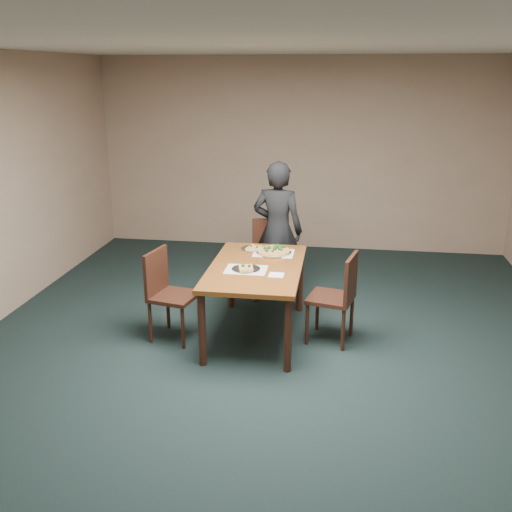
# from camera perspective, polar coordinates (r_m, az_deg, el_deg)

# --- Properties ---
(ground) EXTENTS (8.00, 8.00, 0.00)m
(ground) POSITION_cam_1_polar(r_m,az_deg,el_deg) (5.15, 0.84, -12.01)
(ground) COLOR black
(ground) RESTS_ON ground
(room_shell) EXTENTS (8.00, 8.00, 8.00)m
(room_shell) POSITION_cam_1_polar(r_m,az_deg,el_deg) (4.54, 0.94, 7.35)
(room_shell) COLOR tan
(room_shell) RESTS_ON ground
(dining_table) EXTENTS (0.90, 1.50, 0.75)m
(dining_table) POSITION_cam_1_polar(r_m,az_deg,el_deg) (5.65, 0.00, -1.85)
(dining_table) COLOR #5F3213
(dining_table) RESTS_ON ground
(chair_far) EXTENTS (0.49, 0.49, 0.91)m
(chair_far) POSITION_cam_1_polar(r_m,az_deg,el_deg) (6.77, 1.44, 0.29)
(chair_far) COLOR black
(chair_far) RESTS_ON ground
(chair_left) EXTENTS (0.50, 0.50, 0.91)m
(chair_left) POSITION_cam_1_polar(r_m,az_deg,el_deg) (5.73, -8.90, -3.32)
(chair_left) COLOR black
(chair_left) RESTS_ON ground
(chair_right) EXTENTS (0.51, 0.51, 0.91)m
(chair_right) POSITION_cam_1_polar(r_m,az_deg,el_deg) (5.63, 8.27, -3.69)
(chair_right) COLOR black
(chair_right) RESTS_ON ground
(diner) EXTENTS (0.65, 0.48, 1.62)m
(diner) POSITION_cam_1_polar(r_m,az_deg,el_deg) (6.64, 2.18, 2.58)
(diner) COLOR black
(diner) RESTS_ON ground
(placemat_main) EXTENTS (0.42, 0.32, 0.00)m
(placemat_main) POSITION_cam_1_polar(r_m,az_deg,el_deg) (6.01, 1.78, 0.31)
(placemat_main) COLOR white
(placemat_main) RESTS_ON dining_table
(placemat_near) EXTENTS (0.40, 0.30, 0.00)m
(placemat_near) POSITION_cam_1_polar(r_m,az_deg,el_deg) (5.51, -1.01, -1.37)
(placemat_near) COLOR white
(placemat_near) RESTS_ON dining_table
(pizza_pan) EXTENTS (0.37, 0.37, 0.08)m
(pizza_pan) POSITION_cam_1_polar(r_m,az_deg,el_deg) (6.00, 1.80, 0.53)
(pizza_pan) COLOR silver
(pizza_pan) RESTS_ON dining_table
(slice_plate_near) EXTENTS (0.28, 0.28, 0.06)m
(slice_plate_near) POSITION_cam_1_polar(r_m,az_deg,el_deg) (5.50, -1.01, -1.24)
(slice_plate_near) COLOR silver
(slice_plate_near) RESTS_ON dining_table
(slice_plate_far) EXTENTS (0.28, 0.28, 0.05)m
(slice_plate_far) POSITION_cam_1_polar(r_m,az_deg,el_deg) (6.13, -0.21, 0.77)
(slice_plate_far) COLOR silver
(slice_plate_far) RESTS_ON dining_table
(napkin) EXTENTS (0.14, 0.14, 0.01)m
(napkin) POSITION_cam_1_polar(r_m,az_deg,el_deg) (5.36, 2.04, -1.92)
(napkin) COLOR white
(napkin) RESTS_ON dining_table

